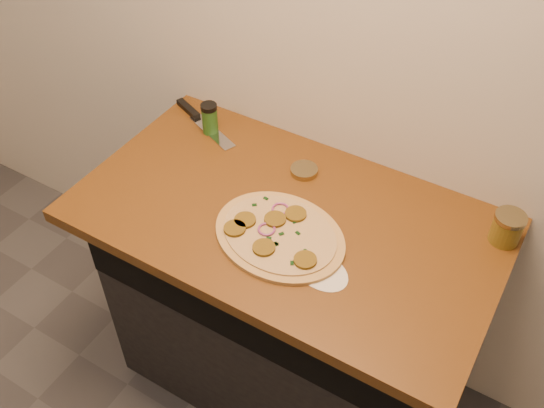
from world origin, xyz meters
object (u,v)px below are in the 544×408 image
Objects in this scene: pizza at (279,234)px; spice_shaker at (210,118)px; salsa_jar at (507,228)px; chefs_knife at (199,119)px.

spice_shaker reaches higher than pizza.
pizza is 0.61m from salsa_jar.
pizza is 4.09× the size of spice_shaker.
salsa_jar is at bearing 0.57° from spice_shaker.
salsa_jar is 0.86× the size of spice_shaker.
chefs_knife is at bearing 178.87° from salsa_jar.
spice_shaker is at bearing -23.68° from chefs_knife.
spice_shaker is at bearing 145.79° from pizza.
spice_shaker is at bearing -179.43° from salsa_jar.
chefs_knife is 3.37× the size of salsa_jar.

